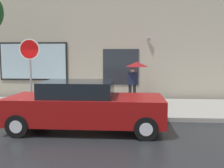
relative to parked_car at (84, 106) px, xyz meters
The scene contains 7 objects.
ground_plane 1.61m from the parked_car, behind, with size 60.00×60.00×0.00m, color black.
sidewalk 3.49m from the parked_car, 114.68° to the left, with size 20.00×4.00×0.15m, color gray.
building_facade 6.41m from the parked_car, 104.46° to the left, with size 20.00×0.67×7.00m.
parked_car is the anchor object (origin of this frame).
fire_hydrant 1.95m from the parked_car, 95.53° to the left, with size 0.30×0.44×0.77m.
pedestrian_with_umbrella 4.63m from the parked_car, 69.19° to the left, with size 1.07×1.07×1.83m.
stop_sign 3.03m from the parked_car, 145.86° to the left, with size 0.76×0.10×2.71m.
Camera 1 is at (2.79, -7.53, 2.19)m, focal length 40.66 mm.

